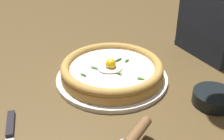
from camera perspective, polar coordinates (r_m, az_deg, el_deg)
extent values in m
cube|color=brown|center=(0.82, 2.45, -2.61)|extent=(2.40, 2.40, 0.03)
cylinder|color=white|center=(0.81, 0.00, -1.60)|extent=(0.31, 0.31, 0.01)
cylinder|color=#C49145|center=(0.80, 0.00, -0.49)|extent=(0.28, 0.28, 0.02)
torus|color=#BE9045|center=(0.79, 0.00, 0.65)|extent=(0.28, 0.28, 0.02)
cylinder|color=silver|center=(0.79, 0.00, 0.40)|extent=(0.24, 0.24, 0.00)
ellipsoid|color=white|center=(0.78, -0.37, 0.43)|extent=(0.07, 0.06, 0.01)
sphere|color=yellow|center=(0.77, -0.27, 1.22)|extent=(0.03, 0.03, 0.03)
ellipsoid|color=#418F40|center=(0.78, -3.29, 0.57)|extent=(0.03, 0.02, 0.01)
ellipsoid|color=#397E38|center=(0.82, 2.97, 1.97)|extent=(0.02, 0.02, 0.01)
ellipsoid|color=#447130|center=(0.76, 1.24, -0.57)|extent=(0.02, 0.02, 0.01)
ellipsoid|color=#375C34|center=(0.82, 1.22, 2.08)|extent=(0.03, 0.03, 0.00)
ellipsoid|color=#2D6D3C|center=(0.75, -5.69, -0.89)|extent=(0.02, 0.02, 0.01)
ellipsoid|color=#4B8F39|center=(0.74, 5.68, -1.60)|extent=(0.02, 0.02, 0.01)
cylinder|color=black|center=(0.75, 19.41, -5.20)|extent=(0.10, 0.10, 0.03)
cylinder|color=brown|center=(0.58, 4.66, -12.64)|extent=(0.08, 0.09, 0.02)
cube|color=black|center=(0.69, -19.37, -9.93)|extent=(0.02, 0.08, 0.01)
cube|color=navy|center=(1.07, 16.52, 5.40)|extent=(0.16, 0.16, 0.01)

